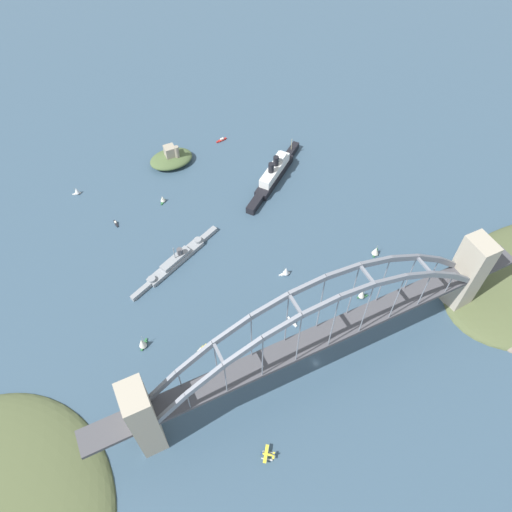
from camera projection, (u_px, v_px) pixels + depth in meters
The scene contains 16 objects.
ground_plane at pixel (316, 362), 279.70m from camera, with size 1400.00×1400.00×0.00m, color #385166.
harbor_arch_bridge at pixel (322, 336), 255.27m from camera, with size 256.60×16.98×77.64m.
ocean_liner at pixel (274, 173), 370.65m from camera, with size 69.96×56.04×20.24m.
naval_cruiser at pixel (177, 260), 322.84m from camera, with size 71.66×35.33×15.71m.
fort_island_mid_harbor at pixel (171, 158), 383.36m from camera, with size 34.05×24.67×16.97m.
seaplane_taxiing_near_bridge at pixel (267, 455), 246.07m from camera, with size 8.03×8.44×4.73m.
small_boat_0 at pixel (376, 251), 326.28m from camera, with size 7.66×6.89×7.96m.
small_boat_1 at pixel (77, 191), 362.67m from camera, with size 6.37×3.81×6.73m.
small_boat_2 at pixel (116, 223), 345.70m from camera, with size 1.92×7.25×1.97m.
small_boat_3 at pixel (222, 140), 403.54m from camera, with size 9.56×3.07×2.10m.
small_boat_4 at pixel (286, 271), 315.87m from camera, with size 7.63×4.72×7.66m.
small_boat_5 at pixel (201, 350), 283.64m from camera, with size 9.48×5.73×1.99m.
small_boat_6 at pixel (142, 343), 282.68m from camera, with size 6.79×7.44×9.35m.
small_boat_7 at pixel (362, 294), 304.63m from camera, with size 7.21×4.60×8.01m.
small_boat_8 at pixel (163, 199), 357.81m from camera, with size 5.44×5.77×6.15m.
small_boat_9 at pixel (292, 322), 295.51m from camera, with size 2.70×8.38×2.15m.
Camera 1 is at (-85.88, -98.05, 257.28)m, focal length 34.17 mm.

